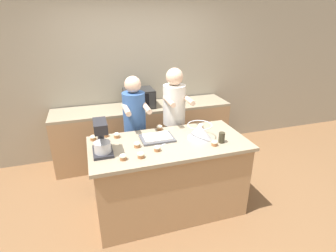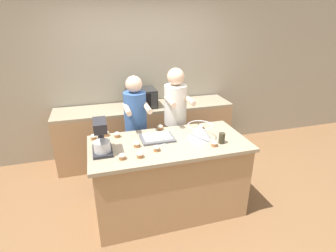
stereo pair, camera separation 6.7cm
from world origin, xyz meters
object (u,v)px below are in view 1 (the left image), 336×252
Objects in this scene: baking_tray at (157,138)px; cupcake_6 at (201,126)px; cupcake_0 at (137,145)px; person_left at (135,130)px; cupcake_5 at (117,135)px; cupcake_8 at (123,157)px; cupcake_2 at (215,143)px; mixing_bowl at (199,131)px; cupcake_1 at (157,148)px; microwave_oven at (139,98)px; cupcake_4 at (141,155)px; cupcake_9 at (105,134)px; stand_mixer at (102,139)px; cupcake_7 at (93,138)px; knife at (161,146)px; person_right at (174,123)px; cupcake_3 at (160,127)px; drinking_glass at (222,138)px.

baking_tray is 0.62m from cupcake_6.
baking_tray is 0.29m from cupcake_0.
person_left reaches higher than baking_tray.
cupcake_5 is 0.53m from cupcake_8.
mixing_bowl is at bearing 108.80° from cupcake_2.
cupcake_0 is at bearing 140.97° from cupcake_1.
cupcake_6 is at bearing -63.31° from microwave_oven.
cupcake_4 is at bearing -96.94° from person_left.
microwave_oven is 6.48× the size of cupcake_4.
cupcake_5 is at bearing 107.17° from cupcake_4.
cupcake_6 is at bearing -5.50° from cupcake_9.
cupcake_6 is at bearing 13.28° from stand_mixer.
cupcake_7 reaches higher than baking_tray.
cupcake_7 is (-0.69, 0.38, 0.03)m from knife.
baking_tray is at bearing 167.20° from mixing_bowl.
person_right reaches higher than cupcake_0.
cupcake_0 and cupcake_3 have the same top height.
person_left is 0.45m from cupcake_5.
cupcake_0 is at bearing -178.73° from mixing_bowl.
cupcake_0 is 0.29m from cupcake_8.
cupcake_8 is 1.00× the size of cupcake_9.
cupcake_7 is at bearing 103.04° from stand_mixer.
cupcake_0 is at bearing -102.72° from microwave_oven.
cupcake_4 is (-0.32, -1.61, -0.10)m from microwave_oven.
cupcake_9 is at bearing 132.56° from cupcake_1.
cupcake_8 reaches higher than knife.
cupcake_9 is (-0.56, 0.26, 0.01)m from baking_tray.
cupcake_3 and cupcake_9 have the same top height.
cupcake_0 is (-0.31, -1.37, -0.10)m from microwave_oven.
cupcake_1 is at bearing -47.44° from cupcake_9.
stand_mixer is (-0.46, -0.67, 0.24)m from person_left.
person_left is 22.27× the size of cupcake_3.
cupcake_8 is (-0.44, -0.35, 0.01)m from baking_tray.
cupcake_2 is 1.37m from cupcake_7.
cupcake_6 is (0.56, -1.11, -0.10)m from microwave_oven.
baking_tray is at bearing 87.18° from knife.
person_right is 0.39m from cupcake_3.
cupcake_3 is 0.52m from cupcake_6.
stand_mixer is 0.64m from knife.
mixing_bowl is 1.22m from cupcake_7.
person_left reaches higher than cupcake_1.
drinking_glass is (1.29, -0.15, -0.10)m from stand_mixer.
cupcake_0 is at bearing 3.60° from stand_mixer.
cupcake_1 is (-0.46, -0.79, 0.08)m from person_right.
cupcake_2 is 0.75m from cupcake_3.
baking_tray is at bearing 156.11° from drinking_glass.
cupcake_3 and cupcake_4 have the same top height.
person_right is 8.67× the size of knife.
cupcake_0 and cupcake_4 have the same top height.
baking_tray is at bearing -166.74° from cupcake_6.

